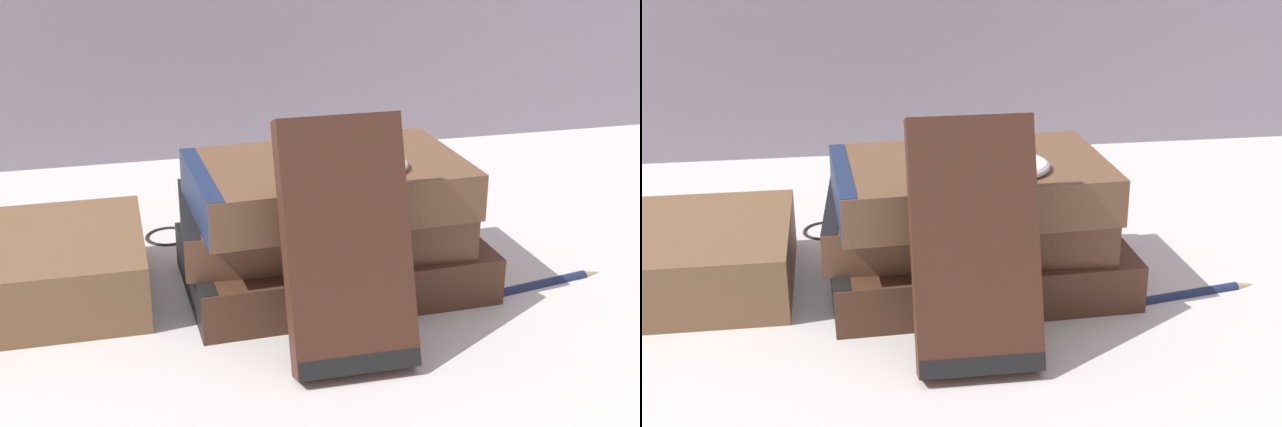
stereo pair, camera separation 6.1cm
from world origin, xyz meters
TOP-DOWN VIEW (x-y plane):
  - ground_plane at (0.00, 0.00)m, footprint 3.00×3.00m
  - book_flat_bottom at (0.04, 0.03)m, footprint 0.23×0.15m
  - book_flat_middle at (0.03, 0.04)m, footprint 0.22×0.15m
  - book_flat_top at (0.03, 0.02)m, footprint 0.21×0.14m
  - book_side_left at (-0.20, 0.05)m, footprint 0.19×0.15m
  - book_leaning_front at (0.03, -0.08)m, footprint 0.08×0.08m
  - pocket_watch at (0.06, -0.00)m, footprint 0.06×0.06m
  - reading_glasses at (-0.05, 0.16)m, footprint 0.10×0.07m
  - fountain_pen at (0.19, -0.02)m, footprint 0.14×0.04m

SIDE VIEW (x-z plane):
  - ground_plane at x=0.00m, z-range 0.00..0.00m
  - reading_glasses at x=-0.05m, z-range 0.00..0.00m
  - fountain_pen at x=0.19m, z-range 0.00..0.01m
  - book_flat_bottom at x=0.04m, z-range 0.00..0.04m
  - book_side_left at x=-0.20m, z-range 0.00..0.05m
  - book_flat_middle at x=0.03m, z-range 0.04..0.07m
  - book_leaning_front at x=0.03m, z-range -0.01..0.16m
  - book_flat_top at x=0.03m, z-range 0.07..0.11m
  - pocket_watch at x=0.06m, z-range 0.10..0.11m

